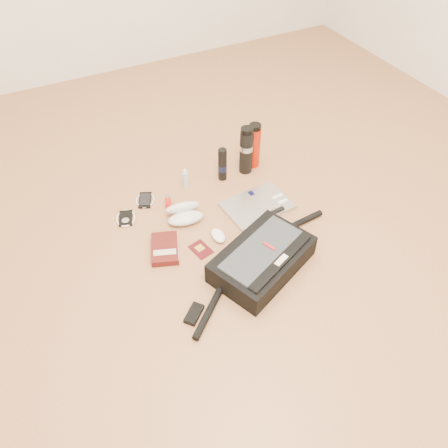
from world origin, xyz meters
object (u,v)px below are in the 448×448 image
object	(u,v)px
book	(165,249)
thermos_black	(246,150)
messenger_bag	(262,259)
thermos_red	(254,146)
laptop	(257,206)

from	to	relation	value
book	thermos_black	distance (m)	0.74
messenger_bag	thermos_red	xyz separation A→B (m)	(0.35, 0.69, 0.07)
messenger_bag	thermos_red	bearing A→B (deg)	40.45
messenger_bag	thermos_black	distance (m)	0.72
messenger_bag	thermos_black	xyz separation A→B (m)	(0.28, 0.66, 0.08)
book	laptop	bearing A→B (deg)	26.92
thermos_red	laptop	bearing A→B (deg)	-116.03
laptop	book	size ratio (longest dim) A/B	1.59
laptop	thermos_black	xyz separation A→B (m)	(0.09, 0.30, 0.13)
laptop	book	world-z (taller)	book
laptop	thermos_red	size ratio (longest dim) A/B	1.31
thermos_black	messenger_bag	bearing A→B (deg)	-113.03
laptop	thermos_black	world-z (taller)	thermos_black
laptop	messenger_bag	bearing A→B (deg)	-122.07
book	thermos_black	xyz separation A→B (m)	(0.64, 0.36, 0.13)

